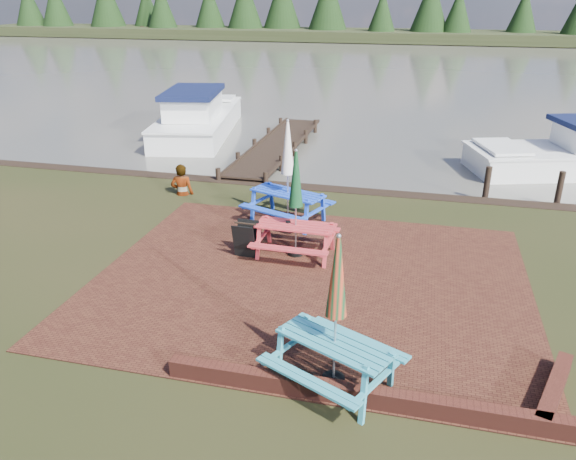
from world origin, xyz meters
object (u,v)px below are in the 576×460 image
(chalkboard, at_px, (246,239))
(boat_jetty, at_px, (198,120))
(person, at_px, (180,165))
(picnic_table_red, at_px, (296,220))
(picnic_table_teal, at_px, (335,335))
(jetty, at_px, (276,146))
(picnic_table_blue, at_px, (288,188))

(chalkboard, bearing_deg, boat_jetty, 118.97)
(boat_jetty, relative_size, person, 4.42)
(picnic_table_red, bearing_deg, chalkboard, -160.80)
(picnic_table_teal, relative_size, jetty, 0.28)
(boat_jetty, bearing_deg, picnic_table_blue, -66.43)
(picnic_table_red, relative_size, boat_jetty, 0.30)
(picnic_table_teal, bearing_deg, boat_jetty, 144.87)
(jetty, relative_size, person, 4.86)
(chalkboard, distance_m, boat_jetty, 13.03)
(picnic_table_red, height_order, jetty, picnic_table_red)
(picnic_table_blue, height_order, person, picnic_table_blue)
(picnic_table_blue, height_order, boat_jetty, picnic_table_blue)
(chalkboard, relative_size, jetty, 0.09)
(boat_jetty, bearing_deg, picnic_table_teal, -71.77)
(person, bearing_deg, picnic_table_teal, 117.51)
(picnic_table_blue, relative_size, person, 1.44)
(person, bearing_deg, chalkboard, 121.08)
(picnic_table_red, height_order, person, picnic_table_red)
(picnic_table_blue, bearing_deg, chalkboard, -79.14)
(picnic_table_blue, distance_m, chalkboard, 2.41)
(picnic_table_red, distance_m, chalkboard, 1.23)
(picnic_table_teal, xyz_separation_m, person, (-5.89, 7.61, 0.05))
(person, bearing_deg, boat_jetty, -81.25)
(picnic_table_teal, relative_size, picnic_table_red, 1.00)
(boat_jetty, height_order, person, boat_jetty)
(picnic_table_teal, relative_size, picnic_table_blue, 0.93)
(picnic_table_teal, bearing_deg, picnic_table_red, 136.42)
(picnic_table_red, height_order, chalkboard, picnic_table_red)
(picnic_table_red, distance_m, boat_jetty, 13.27)
(jetty, xyz_separation_m, boat_jetty, (-4.10, 2.12, 0.37))
(chalkboard, xyz_separation_m, jetty, (-1.82, 9.48, -0.31))
(picnic_table_red, height_order, picnic_table_blue, picnic_table_blue)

